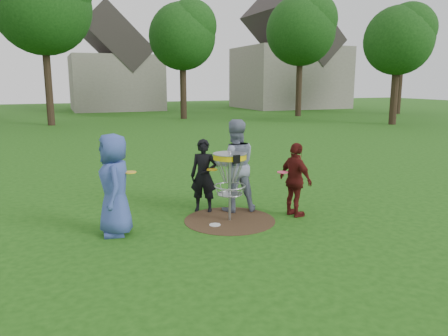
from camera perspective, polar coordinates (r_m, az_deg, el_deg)
name	(u,v)px	position (r m, az deg, el deg)	size (l,w,h in m)	color
ground	(230,220)	(8.68, 0.75, -6.85)	(100.00, 100.00, 0.00)	#19470F
dirt_patch	(230,220)	(8.68, 0.75, -6.82)	(1.80, 1.80, 0.01)	#47331E
player_blue	(114,185)	(7.92, -14.12, -2.15)	(0.89, 0.58, 1.82)	#384C9A
player_black	(204,176)	(9.10, -2.67, -1.01)	(0.56, 0.37, 1.53)	black
player_grey	(234,166)	(9.12, 1.38, 0.32)	(0.94, 0.73, 1.94)	gray
player_maroon	(296,180)	(8.89, 9.33, -1.54)	(0.88, 0.37, 1.50)	#511512
disc_on_grass	(215,225)	(8.39, -1.19, -7.45)	(0.22, 0.22, 0.02)	silver
disc_golf_basket	(230,170)	(8.42, 0.77, -0.24)	(0.66, 0.67, 1.38)	#9EA0A5
held_discs	(217,168)	(8.52, -0.96, 0.03)	(3.19, 0.92, 0.28)	yellow
tree_row	(105,22)	(28.73, -15.30, 17.94)	(51.20, 17.42, 9.90)	#38281C
house_row	(138,65)	(41.47, -11.18, 13.10)	(44.50, 10.65, 11.62)	gray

